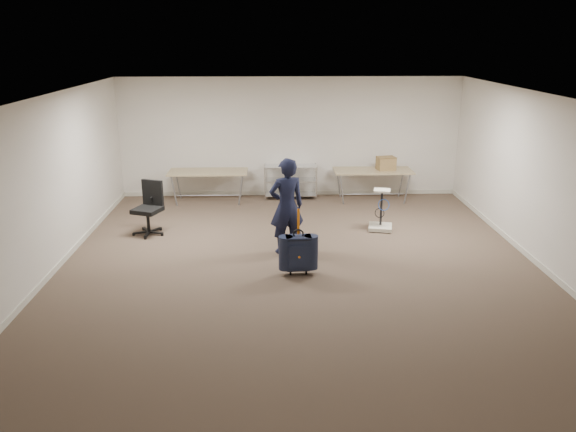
{
  "coord_description": "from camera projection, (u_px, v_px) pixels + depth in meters",
  "views": [
    {
      "loc": [
        -0.46,
        -8.64,
        3.67
      ],
      "look_at": [
        -0.18,
        0.3,
        0.8
      ],
      "focal_mm": 35.0,
      "sensor_mm": 36.0,
      "label": 1
    }
  ],
  "objects": [
    {
      "name": "folding_table_right",
      "position": [
        373.0,
        172.0,
        12.96
      ],
      "size": [
        1.8,
        0.75,
        0.73
      ],
      "color": "#8E7B57",
      "rests_on": "ground"
    },
    {
      "name": "person",
      "position": [
        287.0,
        206.0,
        9.76
      ],
      "size": [
        0.71,
        0.57,
        1.71
      ],
      "primitive_type": "imported",
      "rotation": [
        0.0,
        0.0,
        3.42
      ],
      "color": "black",
      "rests_on": "ground"
    },
    {
      "name": "ground",
      "position": [
        299.0,
        267.0,
        9.35
      ],
      "size": [
        9.0,
        9.0,
        0.0
      ],
      "primitive_type": "plane",
      "color": "#3E2F26",
      "rests_on": "ground"
    },
    {
      "name": "cardboard_box",
      "position": [
        386.0,
        163.0,
        12.93
      ],
      "size": [
        0.45,
        0.37,
        0.3
      ],
      "primitive_type": "cube",
      "rotation": [
        0.0,
        0.0,
        0.17
      ],
      "color": "olive",
      "rests_on": "folding_table_right"
    },
    {
      "name": "office_chair",
      "position": [
        149.0,
        218.0,
        10.86
      ],
      "size": [
        0.63,
        0.63,
        1.03
      ],
      "color": "black",
      "rests_on": "ground"
    },
    {
      "name": "folding_table_left",
      "position": [
        208.0,
        173.0,
        12.85
      ],
      "size": [
        1.8,
        0.75,
        0.73
      ],
      "color": "#8E7B57",
      "rests_on": "ground"
    },
    {
      "name": "equipment_cart",
      "position": [
        381.0,
        219.0,
        11.1
      ],
      "size": [
        0.53,
        0.53,
        0.83
      ],
      "color": "beige",
      "rests_on": "ground"
    },
    {
      "name": "wire_shelf",
      "position": [
        290.0,
        180.0,
        13.22
      ],
      "size": [
        1.22,
        0.47,
        0.8
      ],
      "color": "silver",
      "rests_on": "ground"
    },
    {
      "name": "suitcase",
      "position": [
        298.0,
        253.0,
        8.95
      ],
      "size": [
        0.42,
        0.26,
        1.11
      ],
      "color": "black",
      "rests_on": "ground"
    },
    {
      "name": "room_shell",
      "position": [
        296.0,
        236.0,
        10.65
      ],
      "size": [
        8.0,
        9.0,
        9.0
      ],
      "color": "beige",
      "rests_on": "ground"
    }
  ]
}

